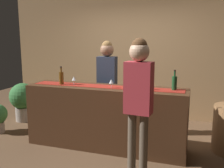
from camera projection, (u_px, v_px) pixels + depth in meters
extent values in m
plane|color=brown|center=(106.00, 146.00, 4.21)|extent=(10.00, 10.00, 0.00)
cube|color=tan|center=(134.00, 53.00, 5.73)|extent=(6.00, 0.12, 2.90)
cube|color=#472B19|center=(106.00, 117.00, 4.12)|extent=(2.58, 0.60, 1.01)
cube|color=maroon|center=(106.00, 87.00, 4.03)|extent=(2.45, 0.28, 0.01)
cylinder|color=#194723|center=(174.00, 83.00, 3.74)|extent=(0.07, 0.07, 0.21)
cylinder|color=#194723|center=(175.00, 74.00, 3.72)|extent=(0.03, 0.03, 0.08)
cylinder|color=black|center=(175.00, 71.00, 3.71)|extent=(0.03, 0.03, 0.02)
cylinder|color=brown|center=(61.00, 78.00, 4.20)|extent=(0.07, 0.07, 0.21)
cylinder|color=brown|center=(61.00, 70.00, 4.18)|extent=(0.03, 0.03, 0.08)
cylinder|color=black|center=(61.00, 67.00, 4.17)|extent=(0.03, 0.03, 0.02)
cylinder|color=#B2C6C1|center=(127.00, 81.00, 3.97)|extent=(0.07, 0.07, 0.21)
cylinder|color=#B2C6C1|center=(127.00, 72.00, 3.94)|extent=(0.03, 0.03, 0.08)
cylinder|color=black|center=(127.00, 69.00, 3.93)|extent=(0.03, 0.03, 0.02)
cylinder|color=silver|center=(150.00, 90.00, 3.76)|extent=(0.06, 0.06, 0.00)
cylinder|color=silver|center=(150.00, 87.00, 3.76)|extent=(0.01, 0.01, 0.08)
cone|color=silver|center=(150.00, 83.00, 3.74)|extent=(0.07, 0.07, 0.06)
cylinder|color=silver|center=(111.00, 88.00, 3.90)|extent=(0.06, 0.06, 0.00)
cylinder|color=silver|center=(111.00, 86.00, 3.89)|extent=(0.01, 0.01, 0.08)
cone|color=silver|center=(111.00, 81.00, 3.88)|extent=(0.07, 0.07, 0.06)
cylinder|color=silver|center=(74.00, 85.00, 4.17)|extent=(0.06, 0.06, 0.00)
cylinder|color=silver|center=(74.00, 83.00, 4.17)|extent=(0.01, 0.01, 0.08)
cone|color=silver|center=(74.00, 78.00, 4.15)|extent=(0.07, 0.07, 0.06)
cylinder|color=#26262B|center=(111.00, 113.00, 4.71)|extent=(0.11, 0.11, 0.81)
cylinder|color=#26262B|center=(103.00, 112.00, 4.76)|extent=(0.11, 0.11, 0.81)
cube|color=#2D384C|center=(107.00, 74.00, 4.61)|extent=(0.34, 0.21, 0.64)
sphere|color=#9E7051|center=(107.00, 50.00, 4.53)|extent=(0.24, 0.24, 0.24)
sphere|color=olive|center=(107.00, 46.00, 4.52)|extent=(0.19, 0.19, 0.19)
cylinder|color=brown|center=(132.00, 143.00, 3.33)|extent=(0.11, 0.11, 0.83)
cylinder|color=brown|center=(144.00, 145.00, 3.27)|extent=(0.11, 0.11, 0.83)
cube|color=#B7333D|center=(139.00, 88.00, 3.17)|extent=(0.36, 0.23, 0.66)
sphere|color=#DBAD89|center=(139.00, 52.00, 3.09)|extent=(0.25, 0.25, 0.25)
sphere|color=brown|center=(139.00, 46.00, 3.07)|extent=(0.19, 0.19, 0.19)
cylinder|color=#9E9389|center=(24.00, 114.00, 5.52)|extent=(0.35, 0.35, 0.30)
sphere|color=#387A3D|center=(23.00, 96.00, 5.45)|extent=(0.56, 0.56, 0.56)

